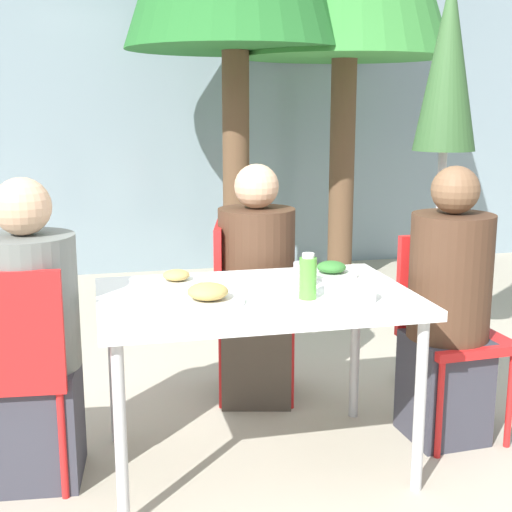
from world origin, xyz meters
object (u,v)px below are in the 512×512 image
Objects in this scene: person_right at (448,314)px; chair_right at (448,318)px; person_left at (31,343)px; chair_far at (241,295)px; closed_umbrella at (446,91)px; bottle at (308,277)px; chair_left at (15,360)px; drinking_cup at (303,274)px; person_far at (257,293)px; salad_bowl at (351,293)px.

chair_right is at bearing -122.07° from person_right.
person_left is 1.15m from chair_far.
bottle is at bearing -141.09° from closed_umbrella.
closed_umbrella is at bearing 22.42° from chair_left.
person_right is 1.14m from closed_umbrella.
chair_right is at bearing 67.85° from chair_far.
chair_far reaches higher than drinking_cup.
chair_left is 0.42× the size of closed_umbrella.
chair_left is 9.01× the size of drinking_cup.
bottle reaches higher than chair_far.
chair_right is 1.01m from chair_far.
bottle reaches higher than chair_left.
person_far is 0.82m from bottle.
person_right is at bearing 4.40° from person_left.
person_far is 6.02× the size of salad_bowl.
chair_right is at bearing 19.16° from bottle.
chair_right is 1.13m from closed_umbrella.
chair_left is 1.14m from bottle.
bottle is (1.04, -0.21, 0.25)m from person_left.
chair_left is at bearing -177.11° from drinking_cup.
person_left reaches higher than chair_far.
person_left reaches higher than person_far.
person_right reaches higher than person_left.
person_left is 0.57× the size of closed_umbrella.
chair_right is at bearing 28.10° from salad_bowl.
person_far is 6.65× the size of bottle.
chair_left is 0.75× the size of person_far.
chair_right is at bearing 5.56° from drinking_cup.
person_right is 6.15× the size of salad_bowl.
person_left reaches higher than drinking_cup.
closed_umbrella reaches higher than person_far.
chair_far is 0.42× the size of closed_umbrella.
chair_right is at bearing -111.16° from closed_umbrella.
person_left is 12.16× the size of drinking_cup.
closed_umbrella is at bearing 32.24° from drinking_cup.
bottle is 0.20m from drinking_cup.
person_right reaches higher than chair_right.
bottle is at bearing -1.32° from chair_left.
person_right reaches higher than chair_left.
chair_right is 0.83m from bottle.
bottle is at bearing 19.18° from chair_far.
drinking_cup is at bearing 78.42° from bottle.
bottle is 0.17m from salad_bowl.
person_far is at bearing 57.93° from chair_far.
salad_bowl is at bearing -20.00° from bottle.
chair_far is at bearing 95.93° from bottle.
person_right reaches higher than person_far.
chair_right is at bearing 9.36° from chair_left.
salad_bowl is at bearing 19.69° from person_right.
drinking_cup is (0.13, -0.65, 0.25)m from chair_far.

